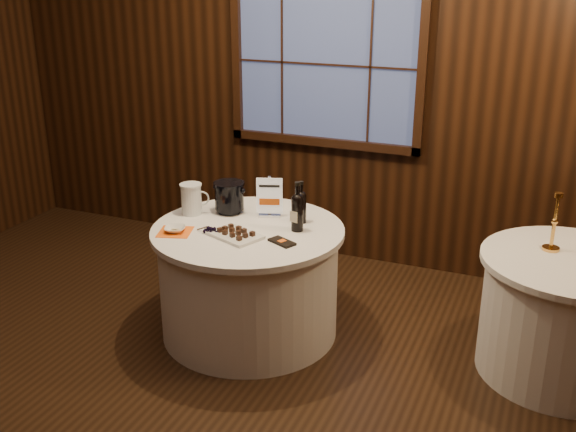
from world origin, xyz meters
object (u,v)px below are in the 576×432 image
at_px(ice_bucket, 229,197).
at_px(chocolate_box, 282,242).
at_px(main_table, 249,280).
at_px(side_table, 565,316).
at_px(glass_pitcher, 192,199).
at_px(chocolate_plate, 235,234).
at_px(sign_stand, 269,203).
at_px(brass_candlestick, 553,230).
at_px(cracker_bowl, 175,229).
at_px(port_bottle_left, 301,205).
at_px(port_bottle_right, 297,210).
at_px(grape_bunch, 211,230).

xyz_separation_m(ice_bucket, chocolate_box, (0.56, -0.37, -0.11)).
xyz_separation_m(main_table, side_table, (2.00, 0.30, 0.00)).
bearing_deg(side_table, main_table, -171.47).
height_order(main_table, ice_bucket, ice_bucket).
bearing_deg(glass_pitcher, chocolate_plate, -53.54).
xyz_separation_m(sign_stand, glass_pitcher, (-0.52, -0.16, 0.01)).
bearing_deg(brass_candlestick, main_table, -168.16).
relative_size(chocolate_plate, cracker_bowl, 2.93).
height_order(port_bottle_left, chocolate_plate, port_bottle_left).
bearing_deg(sign_stand, side_table, -18.16).
bearing_deg(glass_pitcher, side_table, -19.78).
bearing_deg(glass_pitcher, port_bottle_left, -14.06).
height_order(glass_pitcher, cracker_bowl, glass_pitcher).
bearing_deg(port_bottle_right, port_bottle_left, 116.20).
relative_size(glass_pitcher, cracker_bowl, 1.64).
xyz_separation_m(main_table, glass_pitcher, (-0.48, 0.09, 0.49)).
xyz_separation_m(port_bottle_right, chocolate_box, (-0.01, -0.23, -0.14)).
xyz_separation_m(chocolate_plate, cracker_bowl, (-0.40, -0.08, 0.00)).
bearing_deg(side_table, ice_bucket, -177.97).
bearing_deg(chocolate_plate, chocolate_box, 3.53).
bearing_deg(brass_candlestick, cracker_bowl, -164.28).
distance_m(side_table, port_bottle_left, 1.79).
height_order(side_table, grape_bunch, grape_bunch).
bearing_deg(chocolate_plate, grape_bunch, -177.75).
distance_m(port_bottle_left, port_bottle_right, 0.15).
distance_m(ice_bucket, grape_bunch, 0.41).
height_order(port_bottle_right, chocolate_box, port_bottle_right).
relative_size(ice_bucket, grape_bunch, 1.28).
bearing_deg(brass_candlestick, chocolate_plate, -163.46).
distance_m(side_table, cracker_bowl, 2.50).
relative_size(main_table, sign_stand, 4.45).
bearing_deg(chocolate_plate, glass_pitcher, 151.00).
height_order(grape_bunch, cracker_bowl, grape_bunch).
relative_size(chocolate_box, grape_bunch, 1.03).
distance_m(ice_bucket, chocolate_box, 0.67).
bearing_deg(ice_bucket, chocolate_box, -33.33).
bearing_deg(brass_candlestick, ice_bucket, -175.40).
height_order(ice_bucket, grape_bunch, ice_bucket).
distance_m(sign_stand, chocolate_box, 0.49).
distance_m(main_table, glass_pitcher, 0.69).
distance_m(side_table, brass_candlestick, 0.54).
distance_m(chocolate_plate, brass_candlestick, 1.95).
bearing_deg(chocolate_box, cracker_bowl, -146.56).
distance_m(ice_bucket, chocolate_plate, 0.46).
bearing_deg(glass_pitcher, brass_candlestick, -17.32).
xyz_separation_m(port_bottle_right, cracker_bowl, (-0.72, -0.34, -0.12)).
height_order(port_bottle_left, cracker_bowl, port_bottle_left).
bearing_deg(main_table, port_bottle_right, 15.51).
relative_size(main_table, ice_bucket, 5.82).
distance_m(chocolate_box, brass_candlestick, 1.65).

